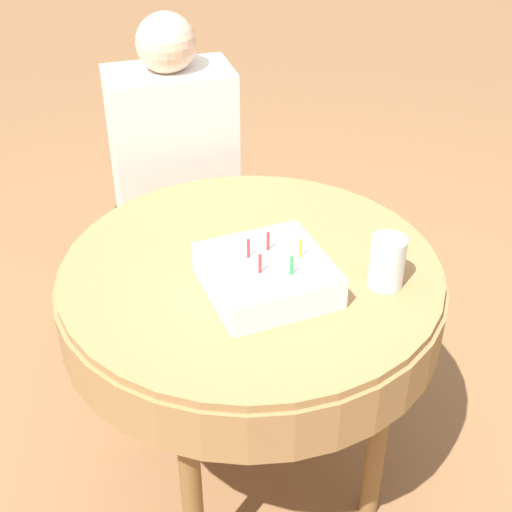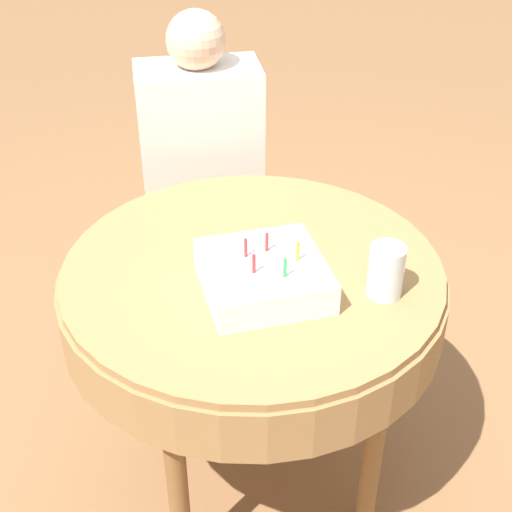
{
  "view_description": "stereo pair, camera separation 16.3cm",
  "coord_description": "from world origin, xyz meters",
  "px_view_note": "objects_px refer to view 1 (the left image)",
  "views": [
    {
      "loc": [
        -0.51,
        -1.28,
        1.71
      ],
      "look_at": [
        0.0,
        -0.03,
        0.78
      ],
      "focal_mm": 50.0,
      "sensor_mm": 36.0,
      "label": 1
    },
    {
      "loc": [
        -0.35,
        -1.33,
        1.71
      ],
      "look_at": [
        0.0,
        -0.03,
        0.78
      ],
      "focal_mm": 50.0,
      "sensor_mm": 36.0,
      "label": 2
    }
  ],
  "objects_px": {
    "chair": "(174,202)",
    "person": "(176,164)",
    "birthday_cake": "(268,275)",
    "drinking_glass": "(387,262)"
  },
  "relations": [
    {
      "from": "chair",
      "to": "person",
      "type": "relative_size",
      "value": 0.81
    },
    {
      "from": "birthday_cake",
      "to": "drinking_glass",
      "type": "xyz_separation_m",
      "value": [
        0.25,
        -0.08,
        0.02
      ]
    },
    {
      "from": "person",
      "to": "chair",
      "type": "bearing_deg",
      "value": 90.0
    },
    {
      "from": "person",
      "to": "birthday_cake",
      "type": "bearing_deg",
      "value": -85.38
    },
    {
      "from": "chair",
      "to": "person",
      "type": "xyz_separation_m",
      "value": [
        -0.01,
        -0.09,
        0.19
      ]
    },
    {
      "from": "person",
      "to": "drinking_glass",
      "type": "xyz_separation_m",
      "value": [
        0.24,
        -0.86,
        0.12
      ]
    },
    {
      "from": "chair",
      "to": "birthday_cake",
      "type": "bearing_deg",
      "value": -85.86
    },
    {
      "from": "drinking_glass",
      "to": "person",
      "type": "bearing_deg",
      "value": 105.58
    },
    {
      "from": "chair",
      "to": "drinking_glass",
      "type": "bearing_deg",
      "value": -70.84
    },
    {
      "from": "chair",
      "to": "drinking_glass",
      "type": "relative_size",
      "value": 7.56
    }
  ]
}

